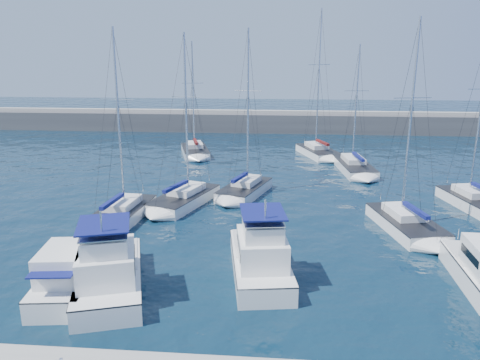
# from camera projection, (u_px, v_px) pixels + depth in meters

# --- Properties ---
(ground) EXTENTS (220.00, 220.00, 0.00)m
(ground) POSITION_uv_depth(u_px,v_px,m) (269.00, 265.00, 28.68)
(ground) COLOR black
(ground) RESTS_ON ground
(breakwater) EXTENTS (160.00, 6.00, 4.45)m
(breakwater) POSITION_uv_depth(u_px,v_px,m) (277.00, 125.00, 78.42)
(breakwater) COLOR #424244
(breakwater) RESTS_ON ground
(motor_yacht_port_outer) EXTENTS (3.59, 7.30, 3.20)m
(motor_yacht_port_outer) POSITION_uv_depth(u_px,v_px,m) (70.00, 276.00, 25.21)
(motor_yacht_port_outer) COLOR silver
(motor_yacht_port_outer) RESTS_ON ground
(motor_yacht_port_inner) EXTENTS (5.71, 8.91, 4.69)m
(motor_yacht_port_inner) POSITION_uv_depth(u_px,v_px,m) (109.00, 273.00, 25.15)
(motor_yacht_port_inner) COLOR silver
(motor_yacht_port_inner) RESTS_ON ground
(motor_yacht_stbd_inner) EXTENTS (4.31, 8.53, 4.69)m
(motor_yacht_stbd_inner) POSITION_uv_depth(u_px,v_px,m) (261.00, 258.00, 26.96)
(motor_yacht_stbd_inner) COLOR silver
(motor_yacht_stbd_inner) RESTS_ON ground
(sailboat_mid_a) EXTENTS (3.74, 8.19, 14.81)m
(sailboat_mid_a) POSITION_uv_depth(u_px,v_px,m) (121.00, 214.00, 36.39)
(sailboat_mid_a) COLOR silver
(sailboat_mid_a) RESTS_ON ground
(sailboat_mid_b) EXTENTS (5.43, 8.42, 14.58)m
(sailboat_mid_b) POSITION_uv_depth(u_px,v_px,m) (184.00, 199.00, 40.17)
(sailboat_mid_b) COLOR silver
(sailboat_mid_b) RESTS_ON ground
(sailboat_mid_c) EXTENTS (4.98, 7.60, 15.06)m
(sailboat_mid_c) POSITION_uv_depth(u_px,v_px,m) (245.00, 189.00, 42.88)
(sailboat_mid_c) COLOR silver
(sailboat_mid_c) RESTS_ON ground
(sailboat_mid_d) EXTENTS (4.69, 8.08, 15.35)m
(sailboat_mid_d) POSITION_uv_depth(u_px,v_px,m) (405.00, 223.00, 34.34)
(sailboat_mid_d) COLOR silver
(sailboat_mid_d) RESTS_ON ground
(sailboat_mid_e) EXTENTS (4.42, 7.55, 15.73)m
(sailboat_mid_e) POSITION_uv_depth(u_px,v_px,m) (474.00, 201.00, 39.53)
(sailboat_mid_e) COLOR silver
(sailboat_mid_e) RESTS_ON ground
(sailboat_back_a) EXTENTS (4.99, 8.15, 14.43)m
(sailboat_back_a) POSITION_uv_depth(u_px,v_px,m) (195.00, 151.00, 59.95)
(sailboat_back_a) COLOR silver
(sailboat_back_a) RESTS_ON ground
(sailboat_back_b) EXTENTS (5.49, 8.37, 18.19)m
(sailboat_back_b) POSITION_uv_depth(u_px,v_px,m) (318.00, 151.00, 59.44)
(sailboat_back_b) COLOR silver
(sailboat_back_b) RESTS_ON ground
(sailboat_back_c) EXTENTS (3.93, 9.13, 13.91)m
(sailboat_back_c) POSITION_uv_depth(u_px,v_px,m) (354.00, 167.00, 51.67)
(sailboat_back_c) COLOR silver
(sailboat_back_c) RESTS_ON ground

